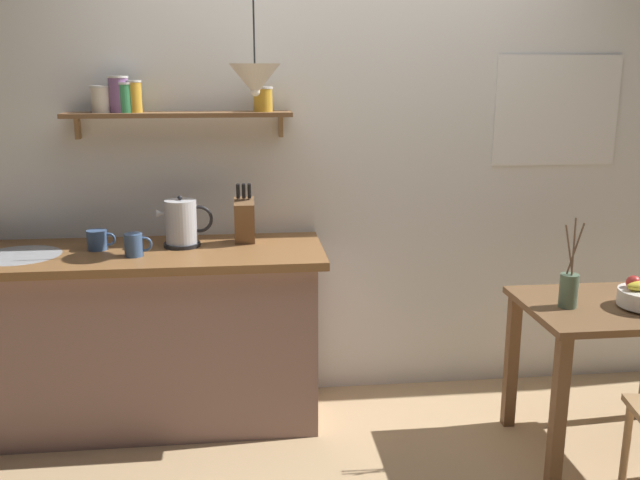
% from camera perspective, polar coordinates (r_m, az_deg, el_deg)
% --- Properties ---
extents(ground_plane, '(14.00, 14.00, 0.00)m').
position_cam_1_polar(ground_plane, '(3.53, 2.15, -16.11)').
color(ground_plane, tan).
extents(back_wall, '(6.80, 0.11, 2.70)m').
position_cam_1_polar(back_wall, '(3.75, 3.97, 7.54)').
color(back_wall, white).
rests_on(back_wall, ground_plane).
extents(kitchen_counter, '(1.83, 0.63, 0.91)m').
position_cam_1_polar(kitchen_counter, '(3.62, -14.56, -7.66)').
color(kitchen_counter, gray).
rests_on(kitchen_counter, ground_plane).
extents(wall_shelf, '(1.10, 0.20, 0.31)m').
position_cam_1_polar(wall_shelf, '(3.54, -12.84, 10.67)').
color(wall_shelf, brown).
extents(dining_table, '(0.84, 0.63, 0.72)m').
position_cam_1_polar(dining_table, '(3.50, 22.87, -6.96)').
color(dining_table, brown).
rests_on(dining_table, ground_plane).
extents(twig_vase, '(0.08, 0.08, 0.41)m').
position_cam_1_polar(twig_vase, '(3.30, 19.62, -3.78)').
color(twig_vase, '#567056').
rests_on(twig_vase, dining_table).
extents(electric_kettle, '(0.27, 0.18, 0.25)m').
position_cam_1_polar(electric_kettle, '(3.48, -11.19, 1.33)').
color(electric_kettle, black).
rests_on(electric_kettle, kitchen_counter).
extents(knife_block, '(0.10, 0.16, 0.31)m').
position_cam_1_polar(knife_block, '(3.49, -6.18, 1.67)').
color(knife_block, brown).
rests_on(knife_block, kitchen_counter).
extents(coffee_mug_by_sink, '(0.14, 0.10, 0.10)m').
position_cam_1_polar(coffee_mug_by_sink, '(3.53, -17.67, 0.01)').
color(coffee_mug_by_sink, '#3D5B89').
rests_on(coffee_mug_by_sink, kitchen_counter).
extents(coffee_mug_spare, '(0.13, 0.08, 0.11)m').
position_cam_1_polar(coffee_mug_spare, '(3.36, -14.89, -0.39)').
color(coffee_mug_spare, '#3D5B89').
rests_on(coffee_mug_spare, kitchen_counter).
extents(pendant_lamp, '(0.24, 0.24, 0.51)m').
position_cam_1_polar(pendant_lamp, '(3.28, -5.32, 12.88)').
color(pendant_lamp, black).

